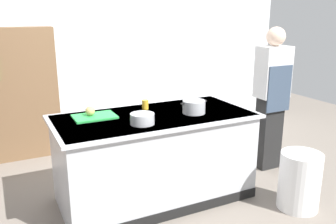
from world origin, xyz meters
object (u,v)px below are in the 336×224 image
object	(u,v)px
person_chef	(271,96)
mixing_bowl	(142,119)
bookshelf	(13,95)
onion	(90,111)
stock_pot	(194,107)
juice_cup	(145,105)
trash_bin	(299,181)

from	to	relation	value
person_chef	mixing_bowl	bearing A→B (deg)	86.99
mixing_bowl	bookshelf	world-z (taller)	bookshelf
onion	bookshelf	size ratio (longest dim) A/B	0.05
mixing_bowl	person_chef	xyz separation A→B (m)	(1.79, 0.30, -0.04)
stock_pot	mixing_bowl	distance (m)	0.61
stock_pot	person_chef	bearing A→B (deg)	9.41
onion	stock_pot	xyz separation A→B (m)	(0.97, -0.30, -0.00)
mixing_bowl	bookshelf	bearing A→B (deg)	115.52
bookshelf	mixing_bowl	bearing A→B (deg)	-64.48
stock_pot	mixing_bowl	world-z (taller)	stock_pot
juice_cup	trash_bin	distance (m)	1.72
person_chef	onion	bearing A→B (deg)	74.50
stock_pot	juice_cup	distance (m)	0.52
mixing_bowl	trash_bin	xyz separation A→B (m)	(1.40, -0.60, -0.66)
onion	person_chef	xyz separation A→B (m)	(2.16, -0.11, -0.05)
stock_pot	person_chef	world-z (taller)	person_chef
juice_cup	bookshelf	world-z (taller)	bookshelf
stock_pot	person_chef	distance (m)	1.21
mixing_bowl	juice_cup	distance (m)	0.51
trash_bin	juice_cup	bearing A→B (deg)	138.19
mixing_bowl	person_chef	world-z (taller)	person_chef
stock_pot	trash_bin	distance (m)	1.26
bookshelf	onion	bearing A→B (deg)	-69.75
juice_cup	person_chef	bearing A→B (deg)	-5.62
juice_cup	bookshelf	xyz separation A→B (m)	(-1.18, 1.56, -0.10)
mixing_bowl	juice_cup	bearing A→B (deg)	64.19
mixing_bowl	juice_cup	world-z (taller)	juice_cup
stock_pot	person_chef	xyz separation A→B (m)	(1.19, 0.20, -0.05)
juice_cup	mixing_bowl	bearing A→B (deg)	-115.81
juice_cup	bookshelf	distance (m)	1.96
stock_pot	bookshelf	xyz separation A→B (m)	(-1.56, 1.91, -0.11)
stock_pot	onion	bearing A→B (deg)	162.60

